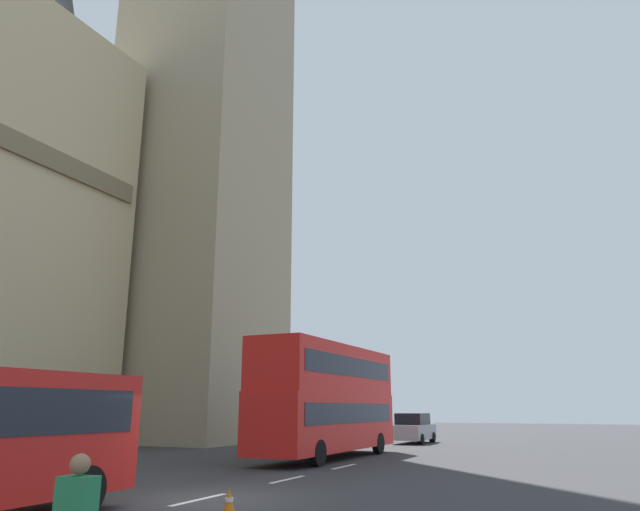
# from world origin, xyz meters

# --- Properties ---
(ground_plane) EXTENTS (160.00, 160.00, 0.00)m
(ground_plane) POSITION_xyz_m (0.00, 0.00, 0.00)
(ground_plane) COLOR #333335
(double_decker_bus) EXTENTS (10.91, 2.54, 4.90)m
(double_decker_bus) POSITION_xyz_m (12.10, 2.00, 2.71)
(double_decker_bus) COLOR red
(double_decker_bus) RESTS_ON ground_plane
(sedan_lead) EXTENTS (4.40, 1.86, 1.85)m
(sedan_lead) POSITION_xyz_m (25.17, 1.82, 0.91)
(sedan_lead) COLOR gray
(sedan_lead) RESTS_ON ground_plane
(traffic_cone_middle) EXTENTS (0.36, 0.36, 0.58)m
(traffic_cone_middle) POSITION_xyz_m (-1.75, -1.95, 0.28)
(traffic_cone_middle) COLOR black
(traffic_cone_middle) RESTS_ON ground_plane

